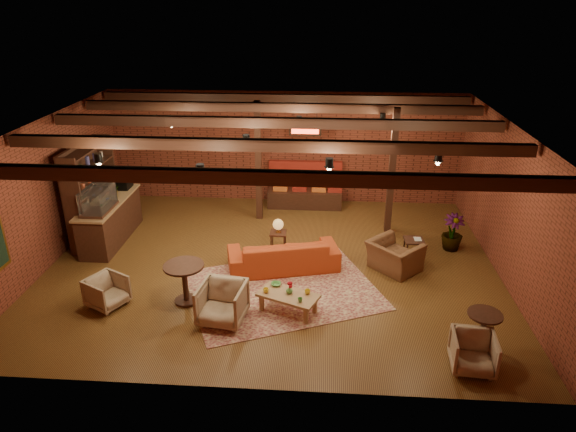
# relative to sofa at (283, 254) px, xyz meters

# --- Properties ---
(floor) EXTENTS (10.00, 10.00, 0.00)m
(floor) POSITION_rel_sofa_xyz_m (-0.27, 0.15, -0.35)
(floor) COLOR #3C210F
(floor) RESTS_ON ground
(ceiling) EXTENTS (10.00, 8.00, 0.02)m
(ceiling) POSITION_rel_sofa_xyz_m (-0.27, 0.15, 2.85)
(ceiling) COLOR black
(ceiling) RESTS_ON wall_back
(wall_back) EXTENTS (10.00, 0.02, 3.20)m
(wall_back) POSITION_rel_sofa_xyz_m (-0.27, 4.15, 1.25)
(wall_back) COLOR brown
(wall_back) RESTS_ON ground
(wall_front) EXTENTS (10.00, 0.02, 3.20)m
(wall_front) POSITION_rel_sofa_xyz_m (-0.27, -3.85, 1.25)
(wall_front) COLOR brown
(wall_front) RESTS_ON ground
(wall_left) EXTENTS (0.02, 8.00, 3.20)m
(wall_left) POSITION_rel_sofa_xyz_m (-5.27, 0.15, 1.25)
(wall_left) COLOR brown
(wall_left) RESTS_ON ground
(wall_right) EXTENTS (0.02, 8.00, 3.20)m
(wall_right) POSITION_rel_sofa_xyz_m (4.73, 0.15, 1.25)
(wall_right) COLOR brown
(wall_right) RESTS_ON ground
(ceiling_beams) EXTENTS (9.80, 6.40, 0.22)m
(ceiling_beams) POSITION_rel_sofa_xyz_m (-0.27, 0.15, 2.73)
(ceiling_beams) COLOR black
(ceiling_beams) RESTS_ON ceiling
(ceiling_pipe) EXTENTS (9.60, 0.12, 0.12)m
(ceiling_pipe) POSITION_rel_sofa_xyz_m (-0.27, 1.75, 2.50)
(ceiling_pipe) COLOR black
(ceiling_pipe) RESTS_ON ceiling
(post_left) EXTENTS (0.16, 0.16, 3.20)m
(post_left) POSITION_rel_sofa_xyz_m (-0.87, 2.75, 1.25)
(post_left) COLOR black
(post_left) RESTS_ON ground
(post_right) EXTENTS (0.16, 0.16, 3.20)m
(post_right) POSITION_rel_sofa_xyz_m (2.53, 2.15, 1.25)
(post_right) COLOR black
(post_right) RESTS_ON ground
(service_counter) EXTENTS (0.80, 2.50, 1.60)m
(service_counter) POSITION_rel_sofa_xyz_m (-4.37, 1.15, 0.45)
(service_counter) COLOR black
(service_counter) RESTS_ON ground
(plant_counter) EXTENTS (0.35, 0.39, 0.30)m
(plant_counter) POSITION_rel_sofa_xyz_m (-4.27, 1.35, 0.87)
(plant_counter) COLOR #337F33
(plant_counter) RESTS_ON service_counter
(shelving_hutch) EXTENTS (0.52, 2.00, 2.40)m
(shelving_hutch) POSITION_rel_sofa_xyz_m (-4.77, 1.25, 0.85)
(shelving_hutch) COLOR black
(shelving_hutch) RESTS_ON ground
(banquette) EXTENTS (2.10, 0.70, 1.00)m
(banquette) POSITION_rel_sofa_xyz_m (0.33, 3.70, 0.15)
(banquette) COLOR maroon
(banquette) RESTS_ON ground
(service_sign) EXTENTS (0.86, 0.06, 0.30)m
(service_sign) POSITION_rel_sofa_xyz_m (0.33, 3.25, 2.00)
(service_sign) COLOR #FF3919
(service_sign) RESTS_ON ceiling
(ceiling_spotlights) EXTENTS (6.40, 4.40, 0.28)m
(ceiling_spotlights) POSITION_rel_sofa_xyz_m (-0.27, 0.15, 2.51)
(ceiling_spotlights) COLOR black
(ceiling_spotlights) RESTS_ON ceiling
(rug) EXTENTS (4.53, 4.06, 0.01)m
(rug) POSITION_rel_sofa_xyz_m (0.06, -0.92, -0.35)
(rug) COLOR maroon
(rug) RESTS_ON floor
(sofa) EXTENTS (2.58, 1.51, 0.71)m
(sofa) POSITION_rel_sofa_xyz_m (0.00, 0.00, 0.00)
(sofa) COLOR #A83717
(sofa) RESTS_ON floor
(coffee_table) EXTENTS (1.27, 0.97, 0.64)m
(coffee_table) POSITION_rel_sofa_xyz_m (0.22, -1.69, -0.00)
(coffee_table) COLOR #A16D4B
(coffee_table) RESTS_ON floor
(side_table_lamp) EXTENTS (0.39, 0.39, 0.81)m
(side_table_lamp) POSITION_rel_sofa_xyz_m (-0.19, 0.87, 0.26)
(side_table_lamp) COLOR black
(side_table_lamp) RESTS_ON floor
(round_table_left) EXTENTS (0.79, 0.79, 0.83)m
(round_table_left) POSITION_rel_sofa_xyz_m (-1.83, -1.48, 0.21)
(round_table_left) COLOR black
(round_table_left) RESTS_ON floor
(armchair_a) EXTENTS (0.86, 0.88, 0.68)m
(armchair_a) POSITION_rel_sofa_xyz_m (-3.34, -1.73, -0.01)
(armchair_a) COLOR beige
(armchair_a) RESTS_ON floor
(armchair_b) EXTENTS (0.93, 0.88, 0.85)m
(armchair_b) POSITION_rel_sofa_xyz_m (-0.98, -2.08, 0.07)
(armchair_b) COLOR beige
(armchair_b) RESTS_ON floor
(armchair_right) EXTENTS (1.21, 1.22, 0.91)m
(armchair_right) POSITION_rel_sofa_xyz_m (2.45, 0.11, 0.10)
(armchair_right) COLOR brown
(armchair_right) RESTS_ON floor
(side_table_book) EXTENTS (0.45, 0.45, 0.50)m
(side_table_book) POSITION_rel_sofa_xyz_m (2.96, 0.68, 0.09)
(side_table_book) COLOR black
(side_table_book) RESTS_ON floor
(round_table_right) EXTENTS (0.59, 0.59, 0.69)m
(round_table_right) POSITION_rel_sofa_xyz_m (3.64, -2.55, 0.11)
(round_table_right) COLOR black
(round_table_right) RESTS_ON floor
(armchair_far) EXTENTS (0.74, 0.70, 0.71)m
(armchair_far) POSITION_rel_sofa_xyz_m (3.34, -3.12, -0.00)
(armchair_far) COLOR beige
(armchair_far) RESTS_ON floor
(plant_tall) EXTENTS (1.64, 1.64, 2.68)m
(plant_tall) POSITION_rel_sofa_xyz_m (3.95, 1.21, 0.98)
(plant_tall) COLOR #4C7F4C
(plant_tall) RESTS_ON floor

